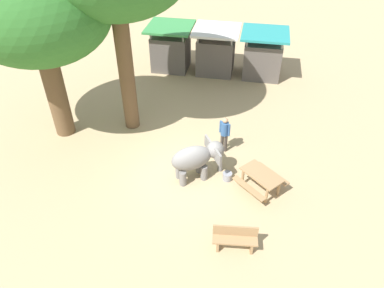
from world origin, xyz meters
The scene contains 10 objects.
ground_plane centered at (0.00, 0.00, 0.00)m, with size 60.00×60.00×0.00m, color tan.
elephant centered at (0.55, -0.05, 0.94)m, with size 2.02×1.84×1.47m.
person_handler centered at (1.38, 1.76, 0.95)m, with size 0.46×0.32×1.62m.
shade_tree_secondary centered at (-5.78, 1.78, 5.38)m, with size 5.70×5.23×7.48m.
wooden_bench centered at (2.29, -3.06, 0.47)m, with size 1.43×0.55×0.88m.
picnic_table_near centered at (2.98, -0.31, 0.59)m, with size 2.10×2.10×0.78m.
market_stall_green centered at (-2.55, 8.87, 1.14)m, with size 2.50×2.50×2.52m.
market_stall_white centered at (0.05, 8.87, 1.14)m, with size 2.50×2.50×2.52m.
market_stall_teal centered at (2.65, 8.87, 1.14)m, with size 2.50×2.50×2.52m.
feed_bucket centered at (1.73, 0.00, 0.16)m, with size 0.36×0.36×0.32m, color gray.
Camera 1 is at (2.28, -10.25, 9.74)m, focal length 34.02 mm.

